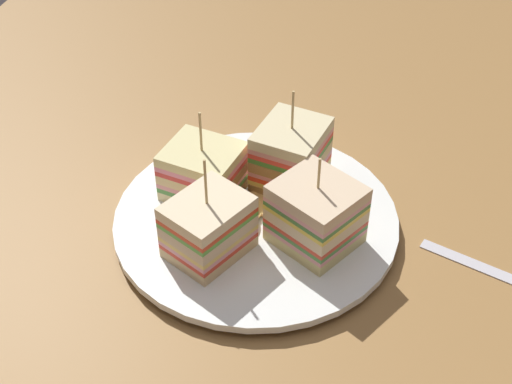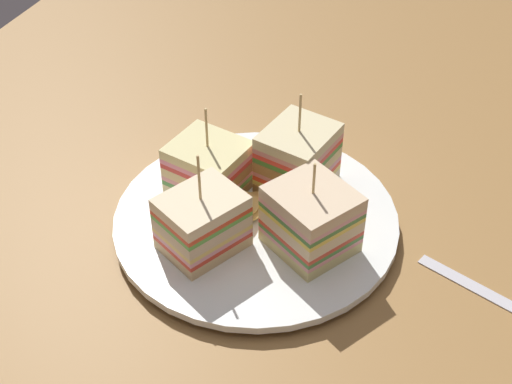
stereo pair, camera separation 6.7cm
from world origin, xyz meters
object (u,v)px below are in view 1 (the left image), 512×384
(sandwich_wedge_3, at_px, (316,214))
(chip_pile, at_px, (243,205))
(plate, at_px, (256,220))
(sandwich_wedge_1, at_px, (203,171))
(sandwich_wedge_2, at_px, (209,227))
(sandwich_wedge_0, at_px, (291,155))

(sandwich_wedge_3, bearing_deg, chip_pile, 15.74)
(sandwich_wedge_3, xyz_separation_m, chip_pile, (-0.02, -0.07, -0.02))
(plate, height_order, chip_pile, chip_pile)
(sandwich_wedge_1, distance_m, sandwich_wedge_3, 0.13)
(sandwich_wedge_1, xyz_separation_m, sandwich_wedge_3, (0.04, 0.12, 0.01))
(sandwich_wedge_3, bearing_deg, plate, 14.16)
(sandwich_wedge_1, distance_m, sandwich_wedge_2, 0.08)
(sandwich_wedge_0, relative_size, sandwich_wedge_2, 1.02)
(plate, distance_m, sandwich_wedge_1, 0.07)
(plate, xyz_separation_m, sandwich_wedge_3, (0.02, 0.06, 0.04))
(plate, distance_m, sandwich_wedge_0, 0.07)
(sandwich_wedge_2, distance_m, chip_pile, 0.06)
(sandwich_wedge_1, bearing_deg, sandwich_wedge_2, -58.19)
(plate, distance_m, chip_pile, 0.02)
(chip_pile, bearing_deg, sandwich_wedge_2, -15.08)
(sandwich_wedge_0, distance_m, sandwich_wedge_1, 0.09)
(chip_pile, bearing_deg, sandwich_wedge_1, -114.19)
(sandwich_wedge_3, bearing_deg, sandwich_wedge_1, 12.16)
(plate, bearing_deg, sandwich_wedge_2, -27.85)
(plate, xyz_separation_m, chip_pile, (-0.00, -0.01, 0.02))
(plate, xyz_separation_m, sandwich_wedge_2, (0.06, -0.03, 0.03))
(plate, height_order, sandwich_wedge_1, sandwich_wedge_1)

